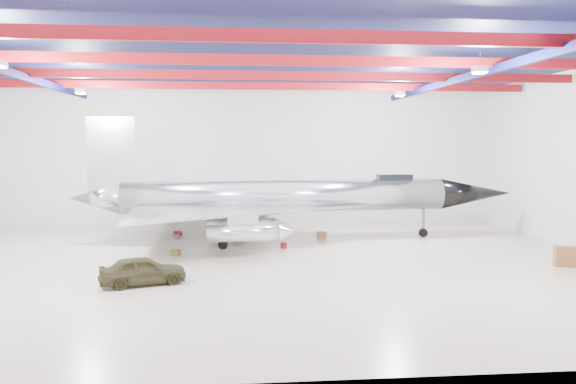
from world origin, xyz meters
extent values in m
plane|color=beige|center=(0.00, 0.00, 0.00)|extent=(40.00, 40.00, 0.00)
plane|color=silver|center=(0.00, 15.00, 5.50)|extent=(40.00, 0.00, 40.00)
plane|color=#0A0F38|center=(0.00, 0.00, 11.00)|extent=(40.00, 40.00, 0.00)
cube|color=maroon|center=(0.00, -9.00, 10.40)|extent=(39.50, 0.25, 0.50)
cube|color=maroon|center=(0.00, -3.00, 10.40)|extent=(39.50, 0.25, 0.50)
cube|color=maroon|center=(0.00, 3.00, 10.40)|extent=(39.50, 0.25, 0.50)
cube|color=maroon|center=(0.00, 9.00, 10.40)|extent=(39.50, 0.25, 0.50)
cube|color=#0B0E47|center=(-12.00, 0.00, 10.10)|extent=(0.25, 29.50, 0.40)
cube|color=#0B0E47|center=(12.00, 0.00, 10.10)|extent=(0.25, 29.50, 0.40)
cube|color=silver|center=(10.00, -6.00, 9.70)|extent=(0.55, 0.55, 0.25)
cube|color=silver|center=(-10.00, 6.00, 9.70)|extent=(0.55, 0.55, 0.25)
cube|color=silver|center=(10.00, 6.00, 9.70)|extent=(0.55, 0.55, 0.25)
cylinder|color=silver|center=(2.75, 7.40, 3.00)|extent=(21.48, 3.08, 2.14)
cone|color=black|center=(16.12, 7.98, 3.00)|extent=(5.44, 2.37, 2.14)
cone|color=silver|center=(-9.54, 6.86, 3.00)|extent=(3.30, 2.28, 2.14)
cube|color=silver|center=(-8.47, 6.90, 5.78)|extent=(3.00, 0.26, 4.82)
cube|color=black|center=(10.24, 7.73, 4.12)|extent=(2.39, 0.96, 0.54)
cylinder|color=silver|center=(-0.20, 1.37, 1.50)|extent=(4.11, 1.14, 0.96)
cylinder|color=silver|center=(-0.31, 4.05, 1.50)|extent=(4.11, 1.14, 0.96)
cylinder|color=silver|center=(-0.59, 10.46, 1.50)|extent=(4.11, 1.14, 0.96)
cylinder|color=silver|center=(-0.71, 13.14, 1.50)|extent=(4.11, 1.14, 0.96)
cylinder|color=#59595B|center=(12.38, 7.82, 0.96)|extent=(0.19, 0.19, 1.93)
cylinder|color=black|center=(12.38, 7.82, 0.30)|extent=(0.61, 0.26, 0.60)
cylinder|color=#59595B|center=(-1.41, 4.54, 0.96)|extent=(0.19, 0.19, 1.93)
cylinder|color=black|center=(-1.41, 4.54, 0.30)|extent=(0.61, 0.26, 0.60)
cylinder|color=#59595B|center=(-1.64, 9.88, 0.96)|extent=(0.19, 0.19, 1.93)
cylinder|color=black|center=(-1.64, 9.88, 0.30)|extent=(0.61, 0.26, 0.60)
imported|color=#332E19|center=(-4.87, -3.84, 0.67)|extent=(4.21, 2.68, 1.33)
cube|color=brown|center=(16.82, -1.98, 0.53)|extent=(1.28, 0.87, 1.07)
cube|color=olive|center=(-4.09, 2.89, 0.17)|extent=(0.56, 0.50, 0.33)
cube|color=maroon|center=(-4.69, 9.85, 0.17)|extent=(0.60, 0.54, 0.34)
cube|color=olive|center=(5.24, 7.84, 0.23)|extent=(0.70, 0.58, 0.46)
cube|color=#59595B|center=(-4.66, 8.80, 0.12)|extent=(0.36, 0.29, 0.24)
cylinder|color=maroon|center=(2.36, 4.54, 0.18)|extent=(0.44, 0.44, 0.36)
cube|color=olive|center=(-0.52, 6.80, 0.19)|extent=(0.62, 0.55, 0.37)
cylinder|color=#59595B|center=(0.03, 9.01, 0.15)|extent=(0.37, 0.37, 0.31)
camera|label=1|loc=(-0.53, -29.76, 6.52)|focal=35.00mm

